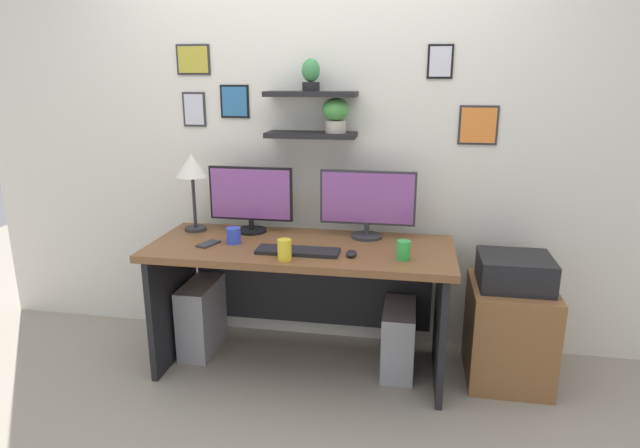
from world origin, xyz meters
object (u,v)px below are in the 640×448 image
Objects in this scene: pen_cup at (403,250)px; cell_phone at (208,244)px; computer_tower_left at (202,317)px; monitor_left at (251,198)px; drawer_cabinet at (509,332)px; monitor_right at (368,202)px; computer_mouse at (351,253)px; printer at (515,271)px; desk at (303,277)px; desk_lamp at (192,170)px; coffee_mug at (234,235)px; keyboard at (298,251)px; computer_tower_right at (398,338)px; water_cup at (285,250)px.

cell_phone is at bearing 176.53° from pen_cup.
pen_cup reaches higher than computer_tower_left.
monitor_left is 0.40m from cell_phone.
cell_phone is 1.75m from drawer_cabinet.
monitor_right is at bearing 171.02° from drawer_cabinet.
computer_mouse is 0.24× the size of printer.
desk is 3.07× the size of monitor_right.
desk is 0.91m from desk_lamp.
drawer_cabinet is (1.85, -0.09, -0.84)m from desk_lamp.
monitor_left reaches higher than computer_tower_left.
coffee_mug reaches higher than computer_mouse.
desk_lamp is (-0.70, 0.32, 0.36)m from keyboard.
computer_tower_right is (0.26, 0.21, -0.57)m from computer_mouse.
drawer_cabinet is at bearing -8.98° from monitor_right.
drawer_cabinet is (1.54, 0.12, -0.52)m from coffee_mug.
computer_tower_right is (-0.61, -0.02, -0.08)m from drawer_cabinet.
water_cup is (0.48, -0.18, 0.05)m from cell_phone.
computer_tower_right is (0.56, 0.01, -0.35)m from desk.
pen_cup is at bearing -19.70° from desk.
desk_lamp reaches higher than desk.
keyboard is 0.29m from computer_mouse.
computer_tower_left is (-0.14, 0.18, -0.54)m from cell_phone.
coffee_mug is at bearing 164.91° from keyboard.
keyboard is at bearing -168.97° from printer.
computer_mouse is at bearing -33.32° from desk.
cell_phone is 1.56× the size of coffee_mug.
coffee_mug reaches higher than keyboard.
water_cup is (-0.59, -0.11, 0.01)m from pen_cup.
desk is 15.28× the size of water_cup.
water_cup is (0.32, -0.48, -0.15)m from monitor_left.
desk is 16.80× the size of pen_cup.
printer is (1.51, -0.13, -0.32)m from monitor_left.
monitor_right is at bearing 82.32° from computer_mouse.
pen_cup reaches higher than printer.
computer_tower_left is (-0.66, 0.23, -0.54)m from keyboard.
monitor_right is 3.91× the size of cell_phone.
printer is at bearing 1.85° from computer_tower_right.
pen_cup is 0.18× the size of drawer_cabinet.
water_cup is (-0.04, -0.13, 0.05)m from keyboard.
pen_cup is 0.60m from water_cup.
cell_phone is at bearing -171.94° from computer_tower_right.
keyboard is at bearing -19.23° from computer_tower_left.
desk_lamp is 0.84× the size of drawer_cabinet.
desk is 3.04× the size of drawer_cabinet.
water_cup is 0.20× the size of drawer_cabinet.
cell_phone is at bearing -164.85° from desk.
computer_mouse reaches higher than drawer_cabinet.
monitor_right reaches higher than computer_tower_left.
drawer_cabinet is at bearing 16.40° from water_cup.
desk reaches higher than computer_tower_right.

